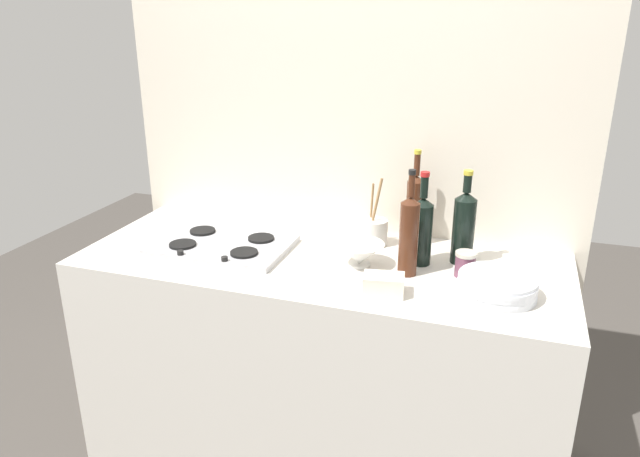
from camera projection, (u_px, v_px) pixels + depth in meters
The scene contains 13 objects.
ground_plane at pixel (320, 454), 2.52m from camera, with size 6.00×6.00×0.00m, color #47423D.
counter_block at pixel (320, 363), 2.36m from camera, with size 1.80×0.70×0.90m, color silver.
backsplash_panel at pixel (349, 150), 2.43m from camera, with size 1.90×0.06×2.46m, color beige.
stovetop_hob at pixel (223, 245), 2.29m from camera, with size 0.51×0.34×0.04m.
plate_stack at pixel (497, 286), 1.91m from camera, with size 0.25×0.26×0.07m.
wine_bottle_leftmost at pixel (464, 226), 2.13m from camera, with size 0.08×0.08×0.35m.
wine_bottle_mid_left at pixel (422, 229), 2.12m from camera, with size 0.08×0.08×0.34m.
wine_bottle_mid_right at pixel (409, 234), 2.03m from camera, with size 0.07×0.07×0.38m.
wine_bottle_rightmost at pixel (415, 208), 2.29m from camera, with size 0.07×0.07×0.38m.
mixing_bowl at pixel (360, 254), 2.13m from camera, with size 0.18×0.18×0.09m.
butter_dish at pixel (384, 285), 1.92m from camera, with size 0.13×0.09×0.07m, color silver.
utensil_crock at pixel (374, 231), 2.32m from camera, with size 0.10×0.10×0.27m.
condiment_jar_front at pixel (465, 264), 2.04m from camera, with size 0.07×0.07×0.09m.
Camera 1 is at (0.64, -1.92, 1.77)m, focal length 33.32 mm.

